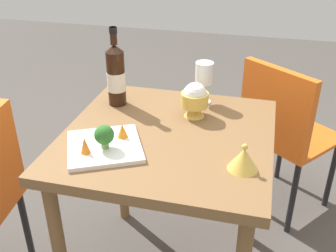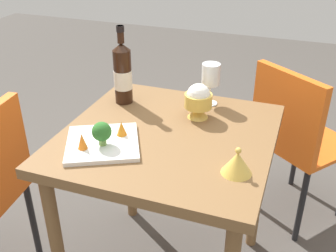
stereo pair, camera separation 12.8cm
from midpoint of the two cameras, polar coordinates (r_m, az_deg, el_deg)
dining_table at (r=1.56m, az=-2.36°, el=-4.45°), size 0.77×0.77×0.75m
chair_near_window at (r=2.07m, az=14.17°, el=-0.05°), size 0.56×0.56×0.85m
wine_bottle at (r=1.70m, az=-9.54°, el=7.08°), size 0.08×0.08×0.33m
wine_glass at (r=1.69m, az=2.98°, el=7.32°), size 0.08×0.08×0.18m
rice_bowl at (r=1.59m, az=1.51°, el=3.79°), size 0.11×0.11×0.14m
rice_bowl_lid at (r=1.30m, az=7.88°, el=-4.69°), size 0.10×0.10×0.09m
serving_plate at (r=1.43m, az=-11.53°, el=-2.92°), size 0.34×0.34×0.02m
broccoli_floret at (r=1.38m, az=-11.64°, el=-1.36°), size 0.07×0.07×0.09m
carrot_garnish_left at (r=1.38m, az=-14.30°, el=-2.74°), size 0.03×0.03×0.06m
carrot_garnish_right at (r=1.45m, az=-8.99°, el=-0.71°), size 0.04×0.04×0.05m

